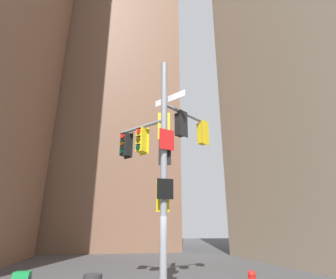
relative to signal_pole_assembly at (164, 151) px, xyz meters
The scene contains 2 objects.
building_mid_block 29.43m from the signal_pole_assembly, 95.38° to the left, with size 14.49×14.49×44.46m, color brown.
signal_pole_assembly is the anchor object (origin of this frame).
Camera 1 is at (-1.79, -9.39, 2.04)m, focal length 28.17 mm.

